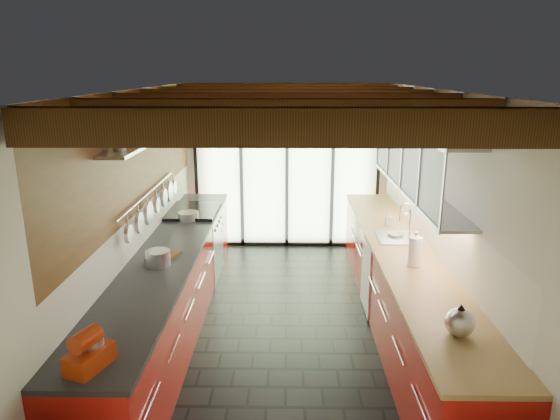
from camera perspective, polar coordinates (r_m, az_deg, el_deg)
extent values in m
plane|color=black|center=(5.79, 0.69, -13.08)|extent=(5.50, 5.50, 0.00)
plane|color=silver|center=(7.97, 0.80, 4.92)|extent=(3.20, 0.00, 3.20)
plane|color=silver|center=(2.76, 0.56, -16.91)|extent=(3.20, 0.00, 3.20)
plane|color=silver|center=(5.53, -16.07, -0.56)|extent=(0.00, 5.50, 5.50)
plane|color=silver|center=(5.53, 17.57, -0.69)|extent=(0.00, 5.50, 5.50)
plane|color=#472814|center=(5.08, 0.79, 13.55)|extent=(5.50, 5.50, 0.00)
cube|color=#593316|center=(2.85, 0.69, 9.45)|extent=(3.14, 0.14, 0.22)
cube|color=#593316|center=(3.74, 0.74, 10.95)|extent=(3.14, 0.14, 0.22)
cube|color=#593316|center=(4.64, 0.77, 11.87)|extent=(3.14, 0.14, 0.22)
cube|color=#593316|center=(5.54, 0.80, 12.49)|extent=(3.14, 0.14, 0.22)
cube|color=#593316|center=(6.44, 0.81, 12.93)|extent=(3.14, 0.14, 0.22)
cube|color=#593316|center=(7.34, 0.83, 13.27)|extent=(3.14, 0.14, 0.22)
cube|color=brown|center=(7.80, 0.83, 12.46)|extent=(3.14, 0.06, 0.50)
plane|color=brown|center=(5.57, -15.71, 6.70)|extent=(0.00, 4.90, 4.90)
plane|color=#C6EAAD|center=(8.00, 0.79, 3.32)|extent=(2.90, 0.00, 2.90)
cube|color=black|center=(8.12, -9.52, 3.28)|extent=(0.05, 0.04, 2.15)
cube|color=black|center=(8.11, 11.10, 3.20)|extent=(0.05, 0.04, 2.15)
cube|color=black|center=(7.96, 0.79, 3.25)|extent=(0.06, 0.05, 2.15)
cube|color=black|center=(7.80, 0.82, 10.98)|extent=(2.90, 0.05, 0.06)
cylinder|color=red|center=(7.76, 0.83, 12.44)|extent=(0.34, 0.04, 0.34)
cylinder|color=beige|center=(7.74, 0.83, 12.44)|extent=(0.28, 0.02, 0.28)
cube|color=#B11711|center=(5.74, -12.28, -8.85)|extent=(0.65, 5.00, 0.88)
cube|color=black|center=(5.57, -12.55, -4.53)|extent=(0.68, 5.00, 0.04)
cube|color=silver|center=(7.06, -9.68, -3.99)|extent=(0.66, 0.90, 0.90)
cube|color=black|center=(6.91, -9.87, -0.16)|extent=(0.65, 0.90, 0.06)
cube|color=#B11711|center=(5.74, 13.71, -8.96)|extent=(0.65, 5.00, 0.88)
cube|color=tan|center=(5.57, 14.01, -4.65)|extent=(0.68, 5.00, 0.04)
cube|color=white|center=(6.03, 9.81, -7.47)|extent=(0.02, 0.60, 0.84)
cube|color=silver|center=(5.92, 13.18, -3.08)|extent=(0.45, 0.52, 0.02)
cylinder|color=silver|center=(5.90, 14.66, -1.46)|extent=(0.02, 0.02, 0.34)
torus|color=silver|center=(5.84, 14.21, 0.13)|extent=(0.14, 0.02, 0.14)
plane|color=silver|center=(5.60, 13.83, 5.58)|extent=(0.00, 3.00, 3.00)
cube|color=#9EA0A5|center=(5.71, 15.28, 2.23)|extent=(0.34, 3.00, 0.03)
cube|color=#9EA0A5|center=(5.60, 15.77, 8.91)|extent=(0.34, 3.00, 0.03)
cylinder|color=silver|center=(5.75, -14.78, 1.90)|extent=(0.02, 2.20, 0.02)
cube|color=silver|center=(5.52, -14.61, 8.02)|extent=(0.28, 2.60, 0.03)
cylinder|color=silver|center=(4.96, -16.91, -2.61)|extent=(0.04, 0.18, 0.18)
cylinder|color=silver|center=(5.28, -15.79, -1.43)|extent=(0.04, 0.22, 0.22)
cylinder|color=silver|center=(5.60, -14.80, -0.38)|extent=(0.04, 0.26, 0.26)
cylinder|color=silver|center=(5.92, -13.91, 0.56)|extent=(0.04, 0.18, 0.18)
cylinder|color=silver|center=(6.25, -13.12, 1.40)|extent=(0.04, 0.22, 0.22)
cylinder|color=silver|center=(6.54, -12.51, 2.05)|extent=(0.04, 0.26, 0.26)
cylinder|color=silver|center=(6.77, -12.04, 2.55)|extent=(0.04, 0.18, 0.18)
cube|color=#AF2F0E|center=(3.59, -20.94, -15.59)|extent=(0.28, 0.35, 0.13)
cylinder|color=#AF2F0E|center=(3.50, -21.33, -13.58)|extent=(0.18, 0.23, 0.12)
cylinder|color=silver|center=(3.61, -20.68, -14.54)|extent=(0.20, 0.20, 0.13)
cylinder|color=silver|center=(5.10, -13.77, -5.36)|extent=(0.30, 0.30, 0.15)
cylinder|color=silver|center=(6.56, -10.41, -0.67)|extent=(0.30, 0.30, 0.10)
cube|color=brown|center=(5.33, -13.13, -5.11)|extent=(0.33, 0.40, 0.03)
sphere|color=silver|center=(3.94, 19.87, -11.88)|extent=(0.28, 0.28, 0.22)
cone|color=black|center=(3.89, 20.03, -10.34)|extent=(0.10, 0.10, 0.06)
cylinder|color=silver|center=(4.04, 19.35, -11.00)|extent=(0.05, 0.08, 0.05)
cylinder|color=white|center=(5.10, 15.18, -4.63)|extent=(0.16, 0.16, 0.29)
cylinder|color=silver|center=(5.04, 15.32, -2.74)|extent=(0.03, 0.03, 0.05)
imported|color=silver|center=(6.33, 12.33, -0.98)|extent=(0.09, 0.09, 0.19)
imported|color=silver|center=(5.97, 13.04, -2.76)|extent=(0.24, 0.24, 0.05)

